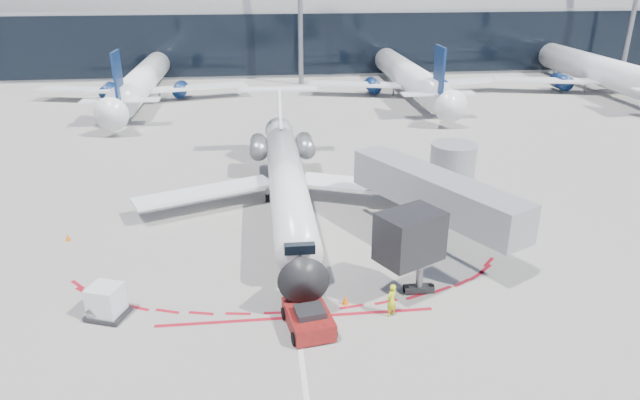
{
  "coord_description": "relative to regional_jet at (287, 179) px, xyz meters",
  "views": [
    {
      "loc": [
        -1.48,
        -35.65,
        16.48
      ],
      "look_at": [
        2.1,
        -3.35,
        2.93
      ],
      "focal_mm": 32.0,
      "sensor_mm": 36.0,
      "label": 1
    }
  ],
  "objects": [
    {
      "name": "safety_cone_right",
      "position": [
        2.26,
        -13.0,
        -2.01
      ],
      "size": [
        0.37,
        0.37,
        0.51
      ],
      "primitive_type": "cone",
      "color": "#FF6305",
      "rests_on": "ground"
    },
    {
      "name": "ramp_worker",
      "position": [
        4.38,
        -14.29,
        -1.36
      ],
      "size": [
        0.78,
        0.73,
        1.8
      ],
      "primitive_type": "imported",
      "rotation": [
        0.0,
        0.0,
        3.76
      ],
      "color": "#D3DF17",
      "rests_on": "ground"
    },
    {
      "name": "bg_airliner_1",
      "position": [
        18.3,
        37.14,
        2.81
      ],
      "size": [
        31.32,
        33.17,
        10.13
      ],
      "primitive_type": null,
      "color": "white",
      "rests_on": "ground"
    },
    {
      "name": "ground",
      "position": [
        -0.37,
        -2.45,
        -2.26
      ],
      "size": [
        260.0,
        260.0,
        0.0
      ],
      "primitive_type": "plane",
      "color": "gray",
      "rests_on": "ground"
    },
    {
      "name": "apron_centerline",
      "position": [
        -0.37,
        -0.45,
        -2.25
      ],
      "size": [
        0.25,
        40.0,
        0.01
      ],
      "primitive_type": "cube",
      "color": "silver",
      "rests_on": "ground"
    },
    {
      "name": "pushback_tug",
      "position": [
        0.16,
        -14.92,
        -1.69
      ],
      "size": [
        2.57,
        5.1,
        1.3
      ],
      "rotation": [
        0.0,
        0.0,
        0.17
      ],
      "color": "#610E0D",
      "rests_on": "ground"
    },
    {
      "name": "bg_airliner_2",
      "position": [
        45.07,
        36.4,
        3.26
      ],
      "size": [
        34.13,
        36.14,
        11.04
      ],
      "primitive_type": null,
      "color": "white",
      "rests_on": "ground"
    },
    {
      "name": "apron_stop_bar",
      "position": [
        -0.37,
        -13.95,
        -2.25
      ],
      "size": [
        14.0,
        0.25,
        0.01
      ],
      "primitive_type": "cube",
      "color": "maroon",
      "rests_on": "ground"
    },
    {
      "name": "terminal_building",
      "position": [
        -0.37,
        62.53,
        6.26
      ],
      "size": [
        150.0,
        24.15,
        24.0
      ],
      "color": "gray",
      "rests_on": "ground"
    },
    {
      "name": "jet_bridge",
      "position": [
        9.43,
        -5.46,
        0.75
      ],
      "size": [
        10.03,
        15.2,
        4.9
      ],
      "color": "gray",
      "rests_on": "ground"
    },
    {
      "name": "safety_cone_left",
      "position": [
        -14.3,
        -3.76,
        -2.04
      ],
      "size": [
        0.32,
        0.32,
        0.45
      ],
      "primitive_type": "cone",
      "color": "#FF6305",
      "rests_on": "ground"
    },
    {
      "name": "bg_airliner_0",
      "position": [
        -16.4,
        37.55,
        2.76
      ],
      "size": [
        31.03,
        32.85,
        10.04
      ],
      "primitive_type": null,
      "color": "white",
      "rests_on": "ground"
    },
    {
      "name": "regional_jet",
      "position": [
        0.0,
        0.0,
        0.0
      ],
      "size": [
        21.92,
        27.03,
        6.77
      ],
      "color": "white",
      "rests_on": "ground"
    },
    {
      "name": "uld_container",
      "position": [
        -9.78,
        -12.83,
        -1.39
      ],
      "size": [
        2.29,
        2.12,
        1.75
      ],
      "rotation": [
        0.0,
        0.0,
        -0.35
      ],
      "color": "black",
      "rests_on": "ground"
    }
  ]
}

